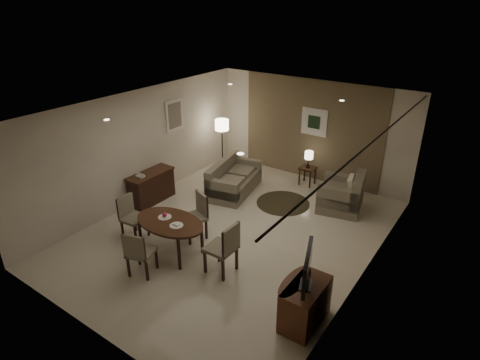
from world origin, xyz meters
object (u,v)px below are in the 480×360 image
Objects in this scene: chair_near at (141,252)px; floor_lamp at (222,146)px; tv_cabinet at (305,304)px; chair_left at (134,218)px; sofa at (235,177)px; armchair at (341,191)px; dining_table at (171,237)px; chair_right at (221,247)px; console_desk at (152,187)px; side_table at (307,176)px; chair_far at (193,217)px.

floor_lamp is at bearing -88.49° from chair_near.
tv_cabinet is 0.60× the size of floor_lamp.
sofa is at bearing -12.74° from chair_left.
dining_table is at bearing -41.87° from armchair.
chair_right reaches higher than dining_table.
chair_right is at bearing -26.18° from armchair.
chair_right reaches higher than console_desk.
dining_table is at bearing -100.68° from side_table.
side_table is at bearing -117.01° from chair_near.
chair_left is at bearing -80.66° from floor_lamp.
console_desk is at bearing -96.36° from floor_lamp.
side_table is (0.82, 4.32, -0.10)m from dining_table.
chair_left is (0.91, -1.35, 0.08)m from console_desk.
chair_near is at bearing -52.73° from chair_right.
chair_left reaches higher than armchair.
chair_left is at bearing -177.09° from dining_table.
side_table is at bearing -54.76° from sofa.
chair_left is at bearing -86.25° from chair_right.
chair_near is at bearing -98.80° from side_table.
chair_left reaches higher than sofa.
chair_far is 0.96× the size of armchair.
tv_cabinet is at bearing 82.06° from chair_right.
sofa is at bearing -99.64° from chair_near.
tv_cabinet is 5.02m from side_table.
dining_table is 4.11m from armchair.
sofa reaches higher than console_desk.
chair_near is 0.89× the size of chair_right.
console_desk is 2.03m from chair_far.
chair_far is 1.28m from chair_right.
console_desk is at bearing 30.19° from chair_left.
chair_left reaches higher than side_table.
chair_near reaches higher than dining_table.
tv_cabinet is 6.12m from floor_lamp.
chair_near is at bearing -88.12° from dining_table.
console_desk is 5.11m from tv_cabinet.
chair_near is (-2.97, -0.58, 0.11)m from tv_cabinet.
floor_lamp reaches higher than armchair.
armchair is (2.56, 0.70, 0.04)m from sofa.
chair_left reaches higher than console_desk.
armchair is 2.04× the size of side_table.
chair_near is at bearing -36.97° from armchair.
side_table is at bearing 48.08° from console_desk.
floor_lamp reaches higher than dining_table.
chair_far is 0.56× the size of sofa.
console_desk reaches higher than tv_cabinet.
armchair is at bearing 104.22° from tv_cabinet.
chair_left is at bearing -124.36° from chair_far.
sofa is (-1.69, 2.79, -0.11)m from chair_right.
dining_table is at bearing -70.51° from chair_far.
chair_right is (1.15, -0.56, 0.03)m from chair_far.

